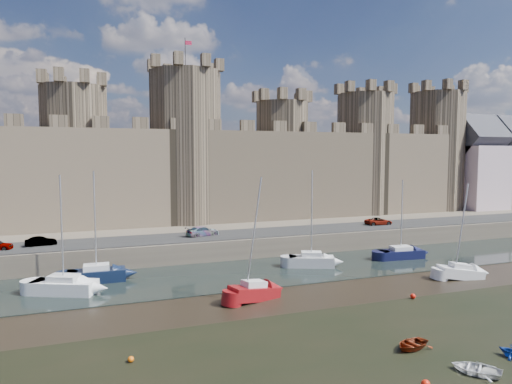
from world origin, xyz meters
The scene contains 20 objects.
ground centered at (0.00, 0.00, 0.00)m, with size 160.00×160.00×0.00m, color black.
water_channel centered at (0.00, 24.00, 0.04)m, with size 160.00×12.00×0.08m, color black.
quay centered at (0.00, 60.00, 1.25)m, with size 160.00×60.00×2.50m, color #4C443A.
road centered at (0.00, 34.00, 2.55)m, with size 160.00×7.00×0.10m, color black.
castle centered at (-0.64, 48.00, 11.67)m, with size 108.50×11.00×29.00m.
car_1 centered at (-17.57, 34.44, 3.05)m, with size 1.17×3.34×1.10m, color gray.
car_2 centered at (1.21, 34.41, 3.14)m, with size 1.78×4.38×1.27m, color gray.
car_3 centered at (27.70, 34.34, 3.06)m, with size 1.85×4.02×1.12m, color gray.
sailboat_0 centered at (-14.69, 22.88, 0.84)m, with size 6.29×4.55×10.98m.
sailboat_1 centered at (-11.77, 26.04, 0.86)m, with size 5.65×2.33×11.21m.
sailboat_2 centered at (11.43, 24.06, 0.86)m, with size 5.49×3.81×11.05m.
sailboat_3 centered at (23.76, 24.05, 0.76)m, with size 5.72×2.65×9.73m.
sailboat_4 centered at (1.32, 15.35, 0.79)m, with size 5.03×3.08×10.99m.
sailboat_5 centered at (23.94, 14.59, 0.72)m, with size 4.88×2.70×9.95m.
dinghy_2 centered at (8.99, -2.06, 0.29)m, with size 1.97×0.57×2.76m, color silver.
dinghy_4 centered at (7.71, 2.10, 0.29)m, with size 2.03×0.59×2.84m, color #671F0B.
dinghy_5 centered at (12.84, -1.20, 0.42)m, with size 1.38×0.84×1.60m, color navy.
buoy_1 centered at (-10.06, 6.46, 0.20)m, with size 0.39×0.39×0.39m, color #EC610A.
buoy_2 centered at (5.00, -2.43, 0.25)m, with size 0.50×0.50×0.50m, color red.
buoy_3 centered at (14.80, 10.70, 0.24)m, with size 0.48×0.48×0.48m, color red.
Camera 1 is at (-12.14, -21.97, 12.94)m, focal length 32.00 mm.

